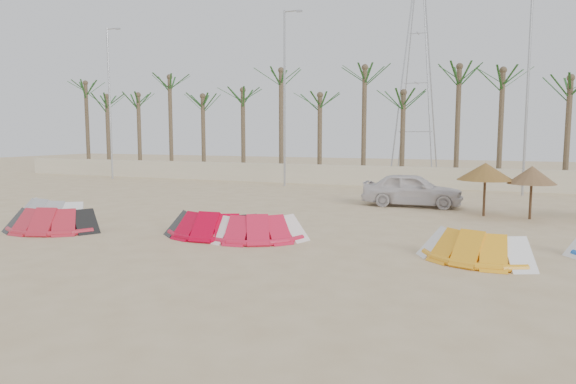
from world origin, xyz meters
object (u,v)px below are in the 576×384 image
at_px(kite_red_mid, 217,223).
at_px(parasol_mid, 532,175).
at_px(kite_grey, 54,209).
at_px(car, 412,190).
at_px(kite_red_right, 261,227).
at_px(kite_red_left, 57,219).
at_px(parasol_left, 485,172).
at_px(kite_orange, 474,245).

height_order(kite_red_mid, parasol_mid, parasol_mid).
bearing_deg(kite_grey, car, 36.72).
xyz_separation_m(kite_red_right, car, (3.16, 9.56, 0.35)).
bearing_deg(kite_red_mid, kite_red_right, 1.18).
xyz_separation_m(kite_red_left, kite_red_right, (7.10, 1.34, -0.00)).
bearing_deg(parasol_mid, kite_grey, -157.40).
height_order(kite_red_left, kite_red_mid, same).
bearing_deg(kite_red_left, parasol_left, 33.94).
xyz_separation_m(kite_red_mid, kite_orange, (7.88, -0.26, -0.00)).
xyz_separation_m(kite_grey, car, (12.26, 9.14, 0.35)).
relative_size(parasol_mid, car, 0.46).
height_order(kite_red_left, parasol_left, parasol_left).
xyz_separation_m(kite_red_left, parasol_left, (13.42, 9.03, 1.39)).
bearing_deg(kite_red_mid, kite_orange, -1.90).
relative_size(kite_grey, car, 0.79).
bearing_deg(kite_red_right, kite_red_mid, -178.82).
height_order(kite_red_right, kite_orange, same).
distance_m(kite_grey, parasol_left, 17.11).
xyz_separation_m(kite_red_mid, parasol_left, (7.90, 7.72, 1.39)).
bearing_deg(kite_red_mid, parasol_left, 44.35).
bearing_deg(kite_red_right, parasol_mid, 43.25).
xyz_separation_m(kite_red_right, parasol_left, (6.32, 7.69, 1.39)).
distance_m(kite_red_right, car, 10.07).
distance_m(parasol_mid, car, 5.34).
xyz_separation_m(parasol_left, car, (-3.16, 1.87, -1.04)).
bearing_deg(car, parasol_mid, -115.16).
distance_m(parasol_left, car, 3.82).
distance_m(kite_red_left, kite_orange, 13.44).
distance_m(kite_red_left, kite_red_mid, 5.67).
relative_size(kite_red_mid, car, 0.75).
height_order(kite_grey, kite_red_left, same).
relative_size(kite_grey, kite_red_right, 1.03).
height_order(kite_red_left, kite_red_right, same).
xyz_separation_m(kite_grey, parasol_left, (15.42, 7.28, 1.39)).
xyz_separation_m(kite_red_left, kite_orange, (13.40, 1.05, -0.00)).
relative_size(kite_orange, parasol_mid, 1.56).
xyz_separation_m(kite_grey, kite_red_mid, (7.52, -0.45, -0.00)).
bearing_deg(kite_grey, parasol_mid, 22.60).
height_order(kite_grey, car, car).
height_order(kite_grey, parasol_mid, parasol_mid).
relative_size(kite_red_left, kite_orange, 1.08).
height_order(parasol_left, parasol_mid, parasol_left).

